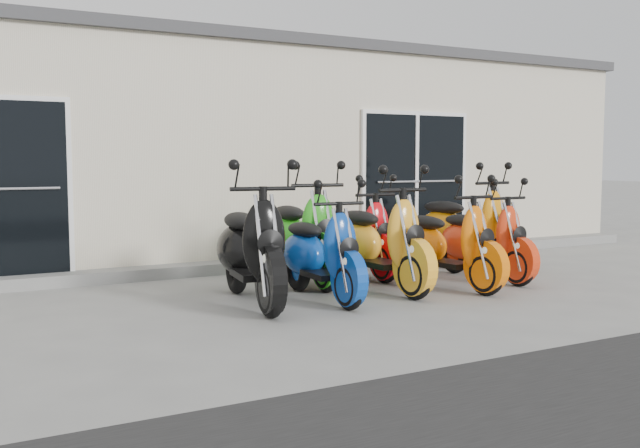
# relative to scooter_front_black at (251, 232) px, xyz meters

# --- Properties ---
(ground) EXTENTS (80.00, 80.00, 0.00)m
(ground) POSITION_rel_scooter_front_black_xyz_m (1.26, 0.16, -0.78)
(ground) COLOR gray
(ground) RESTS_ON ground
(building) EXTENTS (14.00, 6.00, 3.20)m
(building) POSITION_rel_scooter_front_black_xyz_m (1.26, 5.36, 0.82)
(building) COLOR beige
(building) RESTS_ON ground
(roof_cap) EXTENTS (14.20, 6.20, 0.16)m
(roof_cap) POSITION_rel_scooter_front_black_xyz_m (1.26, 5.36, 2.50)
(roof_cap) COLOR #3F3F42
(roof_cap) RESTS_ON building
(front_step) EXTENTS (14.00, 0.40, 0.15)m
(front_step) POSITION_rel_scooter_front_black_xyz_m (1.26, 2.18, -0.70)
(front_step) COLOR gray
(front_step) RESTS_ON ground
(door_left) EXTENTS (1.07, 0.08, 2.22)m
(door_left) POSITION_rel_scooter_front_black_xyz_m (-1.94, 2.33, 0.48)
(door_left) COLOR black
(door_left) RESTS_ON front_step
(door_right) EXTENTS (2.02, 0.08, 2.22)m
(door_right) POSITION_rel_scooter_front_black_xyz_m (3.86, 2.33, 0.48)
(door_right) COLOR black
(door_right) RESTS_ON front_step
(scooter_front_black) EXTENTS (1.06, 2.19, 1.56)m
(scooter_front_black) POSITION_rel_scooter_front_black_xyz_m (0.00, 0.00, 0.00)
(scooter_front_black) COLOR black
(scooter_front_black) RESTS_ON ground
(scooter_front_blue) EXTENTS (0.70, 1.84, 1.35)m
(scooter_front_blue) POSITION_rel_scooter_front_black_xyz_m (0.77, -0.14, -0.10)
(scooter_front_blue) COLOR #0C3EA0
(scooter_front_blue) RESTS_ON ground
(scooter_front_orange_a) EXTENTS (0.79, 2.04, 1.49)m
(scooter_front_orange_a) POSITION_rel_scooter_front_black_xyz_m (1.65, 0.05, -0.03)
(scooter_front_orange_a) COLOR #FFAB24
(scooter_front_orange_a) RESTS_ON ground
(scooter_front_orange_b) EXTENTS (0.85, 1.92, 1.38)m
(scooter_front_orange_b) POSITION_rel_scooter_front_black_xyz_m (2.47, -0.21, -0.09)
(scooter_front_orange_b) COLOR orange
(scooter_front_orange_b) RESTS_ON ground
(scooter_front_red) EXTENTS (0.71, 1.82, 1.33)m
(scooter_front_red) POSITION_rel_scooter_front_black_xyz_m (3.27, 0.04, -0.12)
(scooter_front_red) COLOR red
(scooter_front_red) RESTS_ON ground
(scooter_back_green) EXTENTS (0.91, 2.13, 1.54)m
(scooter_back_green) POSITION_rel_scooter_front_black_xyz_m (1.09, 0.92, -0.01)
(scooter_back_green) COLOR green
(scooter_back_green) RESTS_ON ground
(scooter_back_red) EXTENTS (0.72, 1.86, 1.36)m
(scooter_back_red) POSITION_rel_scooter_front_black_xyz_m (1.97, 1.04, -0.10)
(scooter_back_red) COLOR red
(scooter_back_red) RESTS_ON ground
(scooter_back_yellow) EXTENTS (1.00, 2.13, 1.52)m
(scooter_back_yellow) POSITION_rel_scooter_front_black_xyz_m (3.73, 0.93, -0.02)
(scooter_back_yellow) COLOR orange
(scooter_back_yellow) RESTS_ON ground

